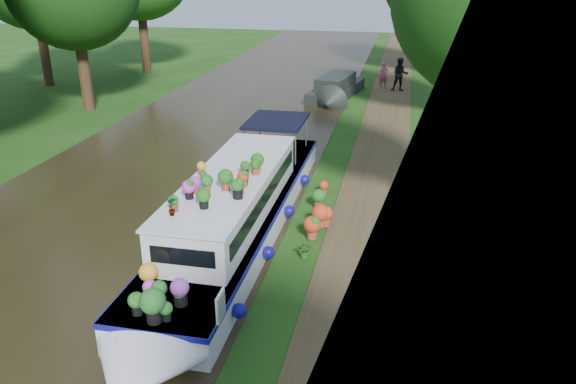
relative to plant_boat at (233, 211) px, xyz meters
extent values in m
plane|color=#183E0F|center=(2.25, -1.83, -0.85)|extent=(100.00, 100.00, 0.00)
cube|color=black|center=(-3.75, -1.83, -0.84)|extent=(10.00, 100.00, 0.02)
cube|color=#42351E|center=(3.45, -1.83, -0.84)|extent=(2.20, 100.00, 0.03)
cube|color=silver|center=(0.00, 0.85, -0.46)|extent=(2.20, 12.00, 0.75)
cube|color=navy|center=(0.00, 0.85, -0.14)|extent=(2.24, 12.04, 0.12)
cube|color=silver|center=(0.00, 0.05, 0.44)|extent=(1.80, 7.00, 1.05)
cube|color=silver|center=(0.00, 0.05, 1.00)|extent=(1.90, 7.10, 0.06)
cube|color=black|center=(0.91, 0.05, 0.52)|extent=(0.03, 6.40, 0.38)
cube|color=black|center=(-0.91, 0.05, 0.52)|extent=(0.03, 6.40, 0.38)
cube|color=black|center=(0.00, 5.15, 1.07)|extent=(1.90, 2.40, 0.10)
cube|color=white|center=(1.15, -4.55, 0.22)|extent=(0.04, 0.45, 0.55)
imported|color=#1B5416|center=(-0.51, -2.64, 1.25)|extent=(0.28, 0.27, 0.44)
imported|color=#1B5416|center=(0.52, -0.68, 1.23)|extent=(0.28, 0.28, 0.41)
cylinder|color=#341F11|center=(6.05, 1.17, 1.42)|extent=(0.56, 0.56, 4.55)
cylinder|color=#341F11|center=(6.75, 13.17, 1.07)|extent=(0.56, 0.56, 3.85)
cylinder|color=#341F11|center=(6.25, 24.17, 1.25)|extent=(0.56, 0.56, 4.20)
cylinder|color=#341F11|center=(-11.25, 12.17, 1.07)|extent=(0.56, 0.56, 3.85)
cylinder|color=#341F11|center=(-12.75, 22.17, 1.33)|extent=(0.56, 0.56, 4.38)
cylinder|color=#341F11|center=(-16.75, 17.17, 1.25)|extent=(0.56, 0.56, 4.20)
cube|color=black|center=(0.50, 17.77, -0.55)|extent=(2.70, 5.78, 0.56)
cube|color=black|center=(0.50, 17.31, 0.05)|extent=(1.93, 3.44, 0.65)
imported|color=#C55189|center=(2.93, 20.31, -0.08)|extent=(0.63, 0.52, 1.48)
imported|color=black|center=(3.87, 19.70, 0.10)|extent=(0.97, 0.80, 1.85)
imported|color=#30651E|center=(2.03, -0.55, -0.63)|extent=(0.40, 0.35, 0.44)
camera|label=1|loc=(4.14, -12.82, 6.09)|focal=35.00mm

